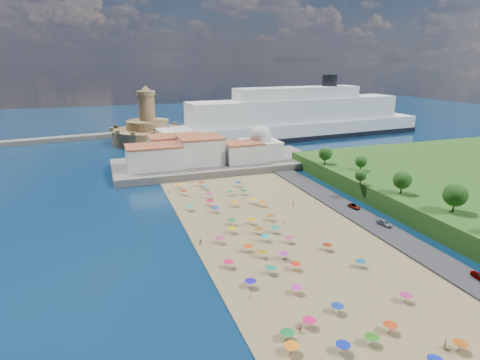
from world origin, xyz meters
name	(u,v)px	position (x,y,z in m)	size (l,w,h in m)	color
ground	(256,234)	(0.00, 0.00, 0.00)	(700.00, 700.00, 0.00)	#071938
terrace	(217,163)	(10.00, 73.00, 1.50)	(90.00, 36.00, 3.00)	#59544C
jetty	(156,152)	(-12.00, 108.00, 1.20)	(18.00, 70.00, 2.40)	#59544C
waterfront_buildings	(187,151)	(-3.05, 73.64, 7.88)	(57.00, 29.00, 11.00)	silver
domed_building	(260,145)	(30.00, 71.00, 8.97)	(16.00, 16.00, 15.00)	silver
fortress	(148,131)	(-12.00, 138.00, 6.68)	(40.00, 40.00, 32.40)	#A28451
cruise_ship	(297,120)	(75.56, 124.30, 11.02)	(171.53, 38.80, 37.19)	black
beach_parasols	(268,244)	(-1.11, -10.81, 2.15)	(32.23, 113.72, 2.20)	gray
beachgoers	(259,237)	(-1.09, -4.23, 1.13)	(38.43, 100.75, 1.89)	tan
parked_cars	(391,227)	(36.00, -10.72, 1.37)	(2.63, 49.89, 1.43)	gray
hillside_trees	(428,190)	(48.77, -9.43, 10.18)	(14.65, 103.88, 8.18)	#382314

